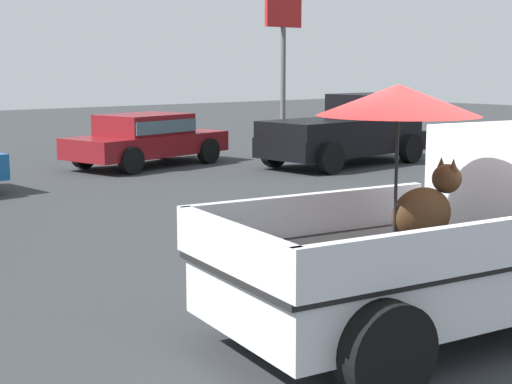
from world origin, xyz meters
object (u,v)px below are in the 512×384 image
(pickup_truck_main, at_px, (495,222))
(pickup_truck_red, at_px, (349,131))
(parked_sedan_far, at_px, (146,137))
(motel_sign, at_px, (283,42))

(pickup_truck_main, height_order, pickup_truck_red, pickup_truck_main)
(parked_sedan_far, bearing_deg, pickup_truck_main, -118.06)
(pickup_truck_red, xyz_separation_m, parked_sedan_far, (-4.27, 3.06, -0.13))
(pickup_truck_main, relative_size, motel_sign, 1.15)
(pickup_truck_main, xyz_separation_m, parked_sedan_far, (3.82, 12.61, -0.25))
(pickup_truck_red, bearing_deg, pickup_truck_main, -133.38)
(pickup_truck_main, bearing_deg, motel_sign, 64.96)
(motel_sign, bearing_deg, parked_sedan_far, -169.52)
(pickup_truck_red, height_order, parked_sedan_far, pickup_truck_red)
(motel_sign, bearing_deg, pickup_truck_red, -108.24)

